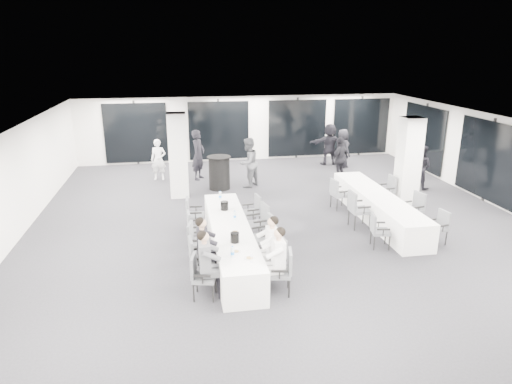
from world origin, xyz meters
TOP-DOWN VIEW (x-y plane):
  - room at (0.89, 1.11)m, footprint 14.04×16.04m
  - column_left at (-2.80, 3.20)m, footprint 0.60×0.60m
  - column_right at (4.20, 1.00)m, footprint 0.60×0.60m
  - banquet_table_main at (-1.66, -1.65)m, footprint 0.90×5.00m
  - banquet_table_side at (2.82, 0.01)m, footprint 0.90×5.00m
  - cocktail_table at (-1.40, 3.80)m, footprint 0.84×0.84m
  - chair_main_left_near at (-2.48, -3.49)m, footprint 0.54×0.57m
  - chair_main_left_second at (-2.49, -2.79)m, footprint 0.52×0.57m
  - chair_main_left_mid at (-2.49, -1.80)m, footprint 0.56×0.59m
  - chair_main_left_fourth at (-2.49, -0.97)m, footprint 0.48×0.53m
  - chair_main_left_far at (-2.49, -0.00)m, footprint 0.52×0.57m
  - chair_main_right_near at (-0.83, -3.61)m, footprint 0.55×0.59m
  - chair_main_right_second at (-0.82, -2.96)m, footprint 0.53×0.57m
  - chair_main_right_mid at (-0.82, -1.87)m, footprint 0.61×0.64m
  - chair_main_right_fourth at (-0.82, -0.97)m, footprint 0.58×0.62m
  - chair_main_right_far at (-0.83, -0.00)m, footprint 0.53×0.57m
  - chair_side_left_near at (2.00, -1.84)m, footprint 0.51×0.55m
  - chair_side_left_mid at (1.98, -0.50)m, footprint 0.54×0.60m
  - chair_side_left_far at (1.99, 1.06)m, footprint 0.55×0.59m
  - chair_side_right_near at (3.65, -1.86)m, footprint 0.50×0.53m
  - chair_side_right_mid at (3.65, -0.60)m, footprint 0.57×0.60m
  - chair_side_right_far at (3.66, 1.12)m, footprint 0.51×0.56m
  - seated_guest_a at (-2.32, -3.51)m, footprint 0.50×0.38m
  - seated_guest_b at (-2.32, -2.79)m, footprint 0.50×0.38m
  - seated_guest_c at (-0.99, -3.59)m, footprint 0.50×0.38m
  - seated_guest_d at (-0.99, -2.97)m, footprint 0.50×0.38m
  - standing_guest_a at (-2.05, 5.18)m, footprint 0.90×0.97m
  - standing_guest_b at (-0.36, 3.87)m, footprint 1.11×1.10m
  - standing_guest_d at (3.09, 3.95)m, footprint 1.27×1.17m
  - standing_guest_e at (3.94, 6.00)m, footprint 0.76×0.99m
  - standing_guest_f at (3.54, 6.51)m, footprint 1.85×0.77m
  - standing_guest_g at (-3.53, 5.39)m, footprint 0.68×0.57m
  - standing_guest_h at (5.59, 2.65)m, footprint 0.90×1.00m
  - ice_bucket_near at (-1.68, -2.61)m, footprint 0.19×0.19m
  - ice_bucket_far at (-1.68, -0.51)m, footprint 0.20×0.20m
  - water_bottle_a at (-1.82, -3.35)m, footprint 0.08×0.08m
  - water_bottle_b at (-1.50, -1.26)m, footprint 0.07×0.07m
  - water_bottle_c at (-1.70, 0.34)m, footprint 0.07×0.07m
  - plate_a at (-1.72, -3.11)m, footprint 0.21×0.21m
  - plate_b at (-1.49, -3.46)m, footprint 0.22×0.22m
  - plate_c at (-1.60, -2.06)m, footprint 0.21×0.21m
  - wine_glass at (-1.48, -3.63)m, footprint 0.07×0.07m

SIDE VIEW (x-z plane):
  - banquet_table_main at x=-1.66m, z-range 0.00..0.75m
  - banquet_table_side at x=2.82m, z-range 0.00..0.75m
  - chair_side_right_near at x=3.65m, z-range 0.06..0.93m
  - chair_side_left_near at x=2.00m, z-range 0.06..0.94m
  - chair_main_left_near at x=-2.48m, z-range 0.06..0.97m
  - chair_main_left_fourth at x=-2.49m, z-range 0.06..0.98m
  - chair_main_right_far at x=-0.83m, z-range 0.07..0.99m
  - chair_main_left_mid at x=-2.49m, z-range 0.07..0.99m
  - chair_main_right_near at x=-0.83m, z-range 0.07..1.00m
  - chair_main_right_second at x=-0.82m, z-range 0.07..1.00m
  - chair_side_right_mid at x=3.65m, z-range 0.07..1.02m
  - chair_main_left_far at x=-2.49m, z-range 0.07..1.02m
  - chair_side_left_far at x=1.99m, z-range 0.07..1.02m
  - chair_side_right_far at x=3.66m, z-range 0.07..1.03m
  - chair_main_left_second at x=-2.49m, z-range 0.07..1.03m
  - chair_main_right_fourth at x=-0.82m, z-range 0.07..1.07m
  - chair_main_right_mid at x=-0.82m, z-range 0.07..1.08m
  - cocktail_table at x=-1.40m, z-range 0.01..1.18m
  - chair_side_left_mid at x=1.98m, z-range 0.07..1.12m
  - plate_a at x=-1.72m, z-range 0.75..0.78m
  - plate_b at x=-1.49m, z-range 0.75..0.78m
  - plate_c at x=-1.60m, z-range 0.75..0.78m
  - seated_guest_a at x=-2.32m, z-range 0.09..1.53m
  - seated_guest_b at x=-2.32m, z-range 0.09..1.53m
  - seated_guest_c at x=-0.99m, z-range 0.09..1.53m
  - seated_guest_d at x=-0.99m, z-range 0.09..1.53m
  - water_bottle_b at x=-1.50m, z-range 0.75..0.97m
  - ice_bucket_near at x=-1.68m, z-range 0.75..0.97m
  - water_bottle_c at x=-1.70m, z-range 0.75..0.98m
  - ice_bucket_far at x=-1.68m, z-range 0.75..0.98m
  - water_bottle_a at x=-1.82m, z-range 0.75..0.99m
  - standing_guest_g at x=-3.53m, z-range 0.00..1.74m
  - wine_glass at x=-1.48m, z-range 0.79..0.97m
  - standing_guest_h at x=5.59m, z-range 0.00..1.77m
  - standing_guest_e at x=3.94m, z-range 0.00..1.80m
  - standing_guest_d at x=3.09m, z-range 0.00..1.90m
  - standing_guest_f at x=3.54m, z-range 0.00..1.99m
  - standing_guest_b at x=-0.36m, z-range 0.00..2.01m
  - standing_guest_a at x=-2.05m, z-range 0.00..2.14m
  - room at x=0.89m, z-range -0.03..2.81m
  - column_left at x=-2.80m, z-range 0.00..2.80m
  - column_right at x=4.20m, z-range 0.00..2.80m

